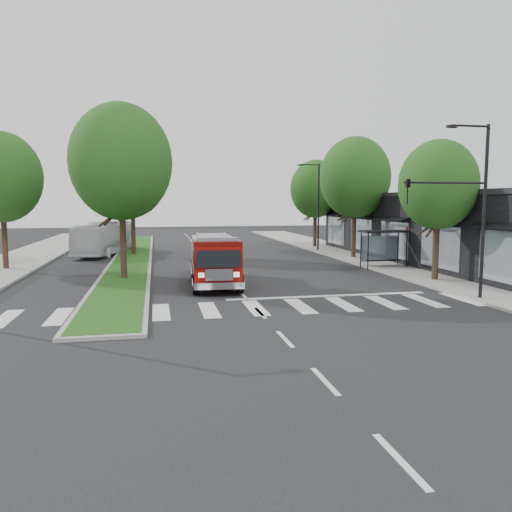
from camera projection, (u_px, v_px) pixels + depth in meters
The scene contains 15 objects.
ground at pixel (243, 295), 24.40m from camera, with size 140.00×140.00×0.00m, color black.
sidewalk_right at pixel (387, 263), 36.60m from camera, with size 5.00×80.00×0.15m, color gray.
median at pixel (133, 257), 40.75m from camera, with size 3.00×50.00×0.15m.
storefront_row at pixel (444, 230), 37.22m from camera, with size 8.00×30.00×5.00m, color black.
bus_shelter at pixel (383, 239), 34.32m from camera, with size 3.20×1.60×2.61m.
tree_right_near at pixel (438, 185), 28.02m from camera, with size 4.40×4.40×8.05m.
tree_right_mid at pixel (355, 177), 39.61m from camera, with size 5.60×5.60×9.72m.
tree_right_far at pixel (315, 189), 49.42m from camera, with size 5.00×5.00×8.73m.
tree_median_near at pixel (121, 162), 28.33m from camera, with size 5.80×5.80×10.16m.
tree_median_far at pixel (132, 179), 42.01m from camera, with size 5.60×5.60×9.72m.
tree_left_mid at pixel (1, 177), 32.67m from camera, with size 5.20×5.20×9.16m.
streetlight_right_near at pixel (467, 199), 22.38m from camera, with size 4.08×0.22×8.00m.
streetlight_right_far at pixel (317, 203), 45.44m from camera, with size 2.11×0.20×8.00m.
fire_engine at pixel (214, 260), 27.64m from camera, with size 2.91×8.21×2.80m.
city_bus at pixel (105, 238), 43.22m from camera, with size 2.39×10.23×2.85m, color silver.
Camera 1 is at (-4.16, -23.69, 4.55)m, focal length 35.00 mm.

